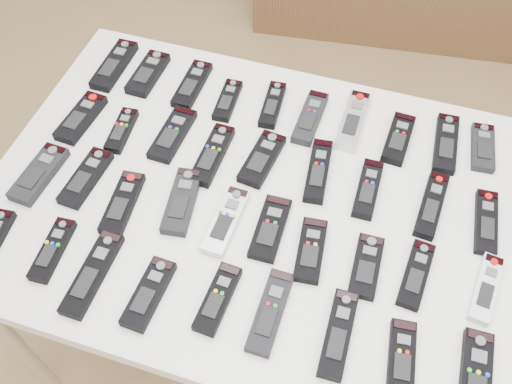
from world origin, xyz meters
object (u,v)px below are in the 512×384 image
(remote_13, at_px, (212,155))
(remote_23, at_px, (226,221))
(remote_15, at_px, (318,171))
(remote_14, at_px, (262,159))
(remote_16, at_px, (368,189))
(remote_27, at_px, (416,275))
(remote_8, at_px, (446,143))
(remote_19, at_px, (39,174))
(remote_0, at_px, (114,65))
(remote_30, at_px, (53,250))
(remote_3, at_px, (228,100))
(remote_6, at_px, (353,121))
(remote_7, at_px, (398,139))
(remote_12, at_px, (173,134))
(remote_28, at_px, (486,288))
(remote_32, at_px, (149,294))
(remote_33, at_px, (218,299))
(remote_1, at_px, (148,73))
(remote_18, at_px, (486,222))
(remote_37, at_px, (476,380))
(remote_9, at_px, (483,148))
(remote_10, at_px, (81,118))
(table, at_px, (256,211))
(remote_5, at_px, (310,118))
(remote_2, at_px, (192,85))
(remote_36, at_px, (402,358))
(remote_22, at_px, (182,201))
(remote_26, at_px, (366,266))
(remote_25, at_px, (311,250))
(remote_11, at_px, (122,130))
(remote_24, at_px, (270,228))
(remote_31, at_px, (92,274))
(remote_34, at_px, (270,312))
(remote_17, at_px, (431,205))
(remote_35, at_px, (338,334))
(remote_21, at_px, (122,203))

(remote_13, height_order, remote_23, remote_13)
(remote_15, bearing_deg, remote_14, 175.89)
(remote_13, xyz_separation_m, remote_14, (0.12, 0.03, -0.00))
(remote_16, relative_size, remote_27, 1.01)
(remote_8, xyz_separation_m, remote_19, (-0.90, -0.39, 0.00))
(remote_0, relative_size, remote_30, 1.24)
(remote_3, height_order, remote_27, remote_27)
(remote_6, distance_m, remote_7, 0.12)
(remote_12, relative_size, remote_28, 1.08)
(remote_32, xyz_separation_m, remote_33, (0.14, 0.03, -0.00))
(remote_1, distance_m, remote_18, 0.94)
(remote_13, relative_size, remote_37, 0.95)
(remote_9, distance_m, remote_14, 0.54)
(remote_10, relative_size, remote_33, 1.07)
(table, bearing_deg, remote_5, 77.82)
(remote_2, bearing_deg, remote_36, -40.95)
(remote_16, xyz_separation_m, remote_22, (-0.40, -0.16, 0.00))
(remote_26, bearing_deg, remote_27, 5.32)
(remote_18, xyz_separation_m, remote_25, (-0.35, -0.19, 0.00))
(remote_9, bearing_deg, remote_22, -154.65)
(remote_12, bearing_deg, remote_11, -165.44)
(remote_14, height_order, remote_24, remote_14)
(remote_0, xyz_separation_m, remote_2, (0.23, -0.00, -0.00))
(remote_14, height_order, remote_28, remote_14)
(remote_19, bearing_deg, remote_31, -35.86)
(remote_16, bearing_deg, remote_12, 176.97)
(remote_3, relative_size, remote_34, 0.78)
(remote_9, relative_size, remote_33, 0.94)
(remote_13, distance_m, remote_31, 0.40)
(remote_23, bearing_deg, remote_10, 160.15)
(remote_3, distance_m, remote_14, 0.22)
(remote_2, relative_size, remote_14, 1.06)
(remote_3, distance_m, remote_24, 0.41)
(remote_8, distance_m, remote_24, 0.50)
(remote_9, xyz_separation_m, remote_33, (-0.48, -0.58, 0.00))
(remote_23, distance_m, remote_34, 0.24)
(remote_3, distance_m, remote_17, 0.58)
(remote_22, height_order, remote_28, remote_22)
(remote_8, bearing_deg, remote_33, -127.60)
(remote_15, bearing_deg, remote_37, -50.37)
(remote_12, bearing_deg, remote_24, -29.08)
(remote_12, relative_size, remote_18, 1.03)
(remote_19, xyz_separation_m, remote_25, (0.66, -0.00, -0.00))
(remote_5, bearing_deg, remote_35, -68.52)
(remote_2, bearing_deg, remote_25, -42.48)
(remote_6, xyz_separation_m, remote_37, (0.36, -0.58, 0.00))
(remote_21, xyz_separation_m, remote_27, (0.66, 0.02, -0.00))
(remote_2, distance_m, remote_18, 0.81)
(remote_10, relative_size, remote_27, 1.04)
(remote_1, relative_size, remote_21, 0.96)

